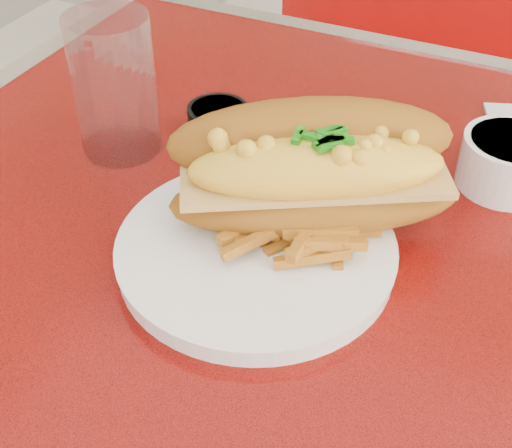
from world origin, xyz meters
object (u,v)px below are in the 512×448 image
at_px(fork, 324,231).
at_px(sauce_cup_left, 218,119).
at_px(gravy_ramekin, 508,160).
at_px(water_tumbler, 115,86).
at_px(mac_hoagie, 314,169).
at_px(diner_table, 447,395).
at_px(dinner_plate, 256,251).

relative_size(fork, sauce_cup_left, 1.61).
distance_m(gravy_ramekin, water_tumbler, 0.39).
bearing_deg(sauce_cup_left, gravy_ramekin, 7.74).
xyz_separation_m(fork, sauce_cup_left, (-0.17, 0.12, 0.00)).
distance_m(mac_hoagie, water_tumbler, 0.23).
bearing_deg(water_tumbler, sauce_cup_left, 39.37).
xyz_separation_m(diner_table, water_tumbler, (-0.39, 0.04, 0.23)).
height_order(fork, water_tumbler, water_tumbler).
bearing_deg(dinner_plate, gravy_ramekin, 49.75).
bearing_deg(mac_hoagie, dinner_plate, -142.55).
xyz_separation_m(diner_table, fork, (-0.14, -0.02, 0.18)).
xyz_separation_m(dinner_plate, sauce_cup_left, (-0.12, 0.16, 0.01)).
relative_size(diner_table, water_tumbler, 8.47).
bearing_deg(gravy_ramekin, mac_hoagie, -135.83).
relative_size(dinner_plate, water_tumbler, 2.08).
relative_size(dinner_plate, mac_hoagie, 1.08).
bearing_deg(diner_table, mac_hoagie, 179.12).
relative_size(gravy_ramekin, sauce_cup_left, 1.36).
relative_size(diner_table, gravy_ramekin, 11.13).
distance_m(diner_table, fork, 0.23).
bearing_deg(water_tumbler, diner_table, -5.87).
distance_m(diner_table, mac_hoagie, 0.27).
bearing_deg(sauce_cup_left, water_tumbler, -140.63).
xyz_separation_m(mac_hoagie, sauce_cup_left, (-0.15, 0.10, -0.05)).
bearing_deg(gravy_ramekin, water_tumbler, -164.28).
height_order(gravy_ramekin, water_tumbler, water_tumbler).
bearing_deg(mac_hoagie, sauce_cup_left, 115.66).
height_order(mac_hoagie, fork, mac_hoagie).
relative_size(diner_table, sauce_cup_left, 15.11).
distance_m(diner_table, water_tumbler, 0.45).
bearing_deg(dinner_plate, sauce_cup_left, 126.82).
xyz_separation_m(gravy_ramekin, water_tumbler, (-0.38, -0.11, 0.04)).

